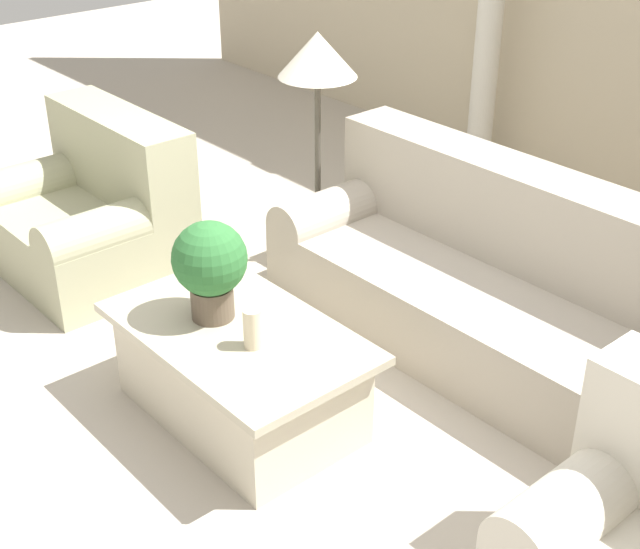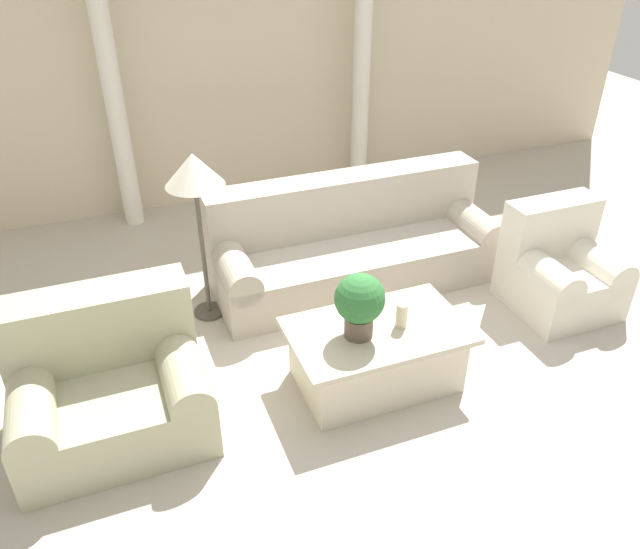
% 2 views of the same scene
% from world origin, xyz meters
% --- Properties ---
extents(ground_plane, '(16.00, 16.00, 0.00)m').
position_xyz_m(ground_plane, '(0.00, 0.00, 0.00)').
color(ground_plane, '#BCB2A3').
extents(wall_back, '(10.00, 0.06, 3.20)m').
position_xyz_m(wall_back, '(0.00, 3.13, 1.60)').
color(wall_back, beige).
rests_on(wall_back, ground_plane).
extents(sofa_long, '(2.49, 0.90, 0.90)m').
position_xyz_m(sofa_long, '(0.41, 0.99, 0.35)').
color(sofa_long, '#ADA393').
rests_on(sofa_long, ground_plane).
extents(loveseat, '(1.16, 0.90, 0.90)m').
position_xyz_m(loveseat, '(-1.75, -0.12, 0.35)').
color(loveseat, '#ACAB87').
rests_on(loveseat, ground_plane).
extents(coffee_table, '(1.21, 0.74, 0.47)m').
position_xyz_m(coffee_table, '(0.00, -0.35, 0.24)').
color(coffee_table, beige).
rests_on(coffee_table, ground_plane).
extents(potted_plant, '(0.33, 0.33, 0.46)m').
position_xyz_m(potted_plant, '(-0.15, -0.37, 0.73)').
color(potted_plant, brown).
rests_on(potted_plant, coffee_table).
extents(pillar_candle, '(0.08, 0.08, 0.18)m').
position_xyz_m(pillar_candle, '(0.16, -0.38, 0.56)').
color(pillar_candle, beige).
rests_on(pillar_candle, coffee_table).
extents(floor_lamp, '(0.44, 0.44, 1.39)m').
position_xyz_m(floor_lamp, '(-0.92, 0.91, 1.20)').
color(floor_lamp, '#4C473D').
rests_on(floor_lamp, ground_plane).
extents(column_left, '(0.26, 0.26, 2.41)m').
position_xyz_m(column_left, '(-1.28, 2.83, 1.23)').
color(column_left, silver).
rests_on(column_left, ground_plane).
extents(column_right, '(0.26, 0.26, 2.41)m').
position_xyz_m(column_right, '(1.29, 2.83, 1.23)').
color(column_right, silver).
rests_on(column_right, ground_plane).
extents(armchair, '(0.78, 0.78, 0.87)m').
position_xyz_m(armchair, '(1.83, 0.01, 0.35)').
color(armchair, beige).
rests_on(armchair, ground_plane).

